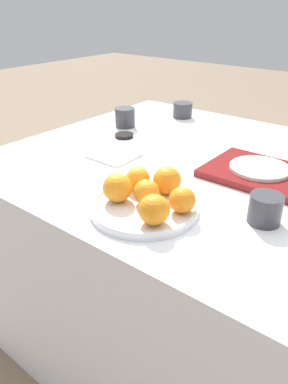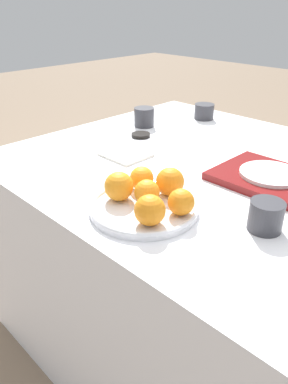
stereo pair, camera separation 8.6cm
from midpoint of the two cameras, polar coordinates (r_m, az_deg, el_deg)
name	(u,v)px [view 2 (the right image)]	position (r m, az deg, el deg)	size (l,w,h in m)	color
ground_plane	(211,343)	(1.55, 11.83, -21.70)	(12.00, 12.00, 0.00)	#7A6651
table	(220,269)	(1.30, 13.34, -11.34)	(1.33, 1.02, 0.71)	white
fruit_platter	(144,207)	(0.87, 2.80, -2.38)	(0.26, 0.26, 0.02)	silver
orange_0	(170,182)	(0.91, 6.68, 1.52)	(0.07, 0.07, 0.07)	orange
orange_1	(119,186)	(0.88, -1.09, 0.81)	(0.07, 0.07, 0.07)	orange
orange_2	(142,178)	(0.93, 2.26, 2.05)	(0.06, 0.06, 0.06)	orange
orange_3	(147,192)	(0.87, 3.27, -0.11)	(0.06, 0.06, 0.06)	orange
orange_4	(181,202)	(0.83, 8.61, -1.60)	(0.06, 0.06, 0.06)	orange
orange_5	(150,210)	(0.79, 4.01, -2.87)	(0.07, 0.07, 0.07)	orange
serving_tray	(270,179)	(1.08, 20.83, 1.85)	(0.28, 0.23, 0.02)	maroon
side_plate	(271,174)	(1.08, 20.96, 2.57)	(0.17, 0.17, 0.01)	white
cup_0	(204,112)	(1.60, 10.71, 11.94)	(0.08, 0.08, 0.06)	#333338
cup_1	(266,216)	(0.85, 20.87, -3.51)	(0.07, 0.07, 0.07)	#333338
cup_2	(144,117)	(1.47, 1.72, 11.32)	(0.08, 0.08, 0.07)	#333338
napkin	(126,155)	(1.19, -0.73, 5.67)	(0.14, 0.12, 0.01)	silver
soy_dish	(141,135)	(1.36, 1.31, 8.64)	(0.07, 0.07, 0.01)	black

